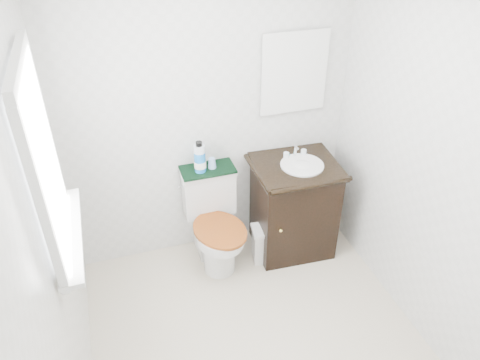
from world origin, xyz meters
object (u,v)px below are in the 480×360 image
toilet (214,224)px  cup (212,163)px  trash_bin (265,243)px  vanity (294,205)px  mouthwash_bottle (200,158)px

toilet → cup: size_ratio=9.77×
toilet → trash_bin: size_ratio=2.44×
trash_bin → cup: size_ratio=4.01×
toilet → vanity: (0.66, -0.07, 0.09)m
mouthwash_bottle → trash_bin: bearing=-29.5°
mouthwash_bottle → cup: 0.12m
mouthwash_bottle → cup: (0.10, 0.02, -0.07)m
toilet → vanity: bearing=-5.6°
mouthwash_bottle → vanity: bearing=-13.3°
vanity → cup: size_ratio=11.49×
toilet → mouthwash_bottle: bearing=119.7°
cup → vanity: bearing=-16.7°
vanity → cup: bearing=163.3°
trash_bin → toilet: bearing=159.0°
toilet → vanity: 0.67m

